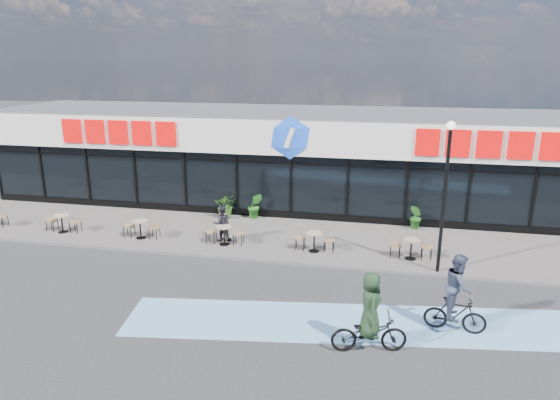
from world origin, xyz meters
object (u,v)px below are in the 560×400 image
patron_left (224,223)px  potted_plant_mid (255,206)px  potted_plant_left (226,206)px  cyclist_b (457,298)px  lamp_post (445,185)px  potted_plant_right (416,217)px  patron_right (222,223)px  cyclist_a (369,323)px

patron_left → potted_plant_mid: bearing=-80.7°
potted_plant_left → cyclist_b: cyclist_b is taller
cyclist_b → lamp_post: bearing=91.3°
potted_plant_right → patron_left: patron_left is taller
potted_plant_right → patron_left: 8.07m
patron_left → patron_right: (-0.04, -0.07, 0.01)m
cyclist_a → potted_plant_right: bearing=80.3°
patron_left → cyclist_b: cyclist_b is taller
cyclist_a → potted_plant_mid: bearing=119.5°
potted_plant_mid → patron_right: 3.09m
potted_plant_left → cyclist_a: 11.52m
lamp_post → potted_plant_mid: lamp_post is taller
cyclist_b → potted_plant_left: bearing=138.3°
potted_plant_mid → cyclist_b: (7.61, -8.11, 0.29)m
lamp_post → patron_left: lamp_post is taller
potted_plant_mid → cyclist_a: (5.39, -9.53, 0.10)m
potted_plant_left → patron_right: size_ratio=0.77×
patron_left → cyclist_a: bearing=151.2°
potted_plant_right → cyclist_a: (-1.62, -9.47, 0.16)m
cyclist_b → patron_right: bearing=148.2°
potted_plant_left → potted_plant_mid: bearing=7.0°
potted_plant_mid → cyclist_b: bearing=-46.8°
lamp_post → cyclist_a: 6.07m
lamp_post → potted_plant_mid: 9.04m
patron_left → cyclist_a: 8.83m
potted_plant_left → potted_plant_right: size_ratio=1.06×
potted_plant_mid → potted_plant_right: 7.01m
potted_plant_left → patron_left: (0.80, -2.80, 0.15)m
potted_plant_mid → patron_right: size_ratio=0.81×
lamp_post → potted_plant_left: (-8.84, 4.19, -2.47)m
patron_left → cyclist_b: (8.13, -5.14, 0.17)m
potted_plant_left → potted_plant_mid: 1.32m
potted_plant_mid → potted_plant_right: (7.01, -0.06, -0.05)m
lamp_post → cyclist_a: bearing=-112.5°
patron_left → cyclist_a: cyclist_a is taller
lamp_post → potted_plant_right: bearing=96.9°
potted_plant_left → lamp_post: bearing=-25.4°
lamp_post → cyclist_b: lamp_post is taller
patron_right → potted_plant_mid: bearing=-124.0°
potted_plant_mid → potted_plant_right: potted_plant_mid is taller
potted_plant_mid → cyclist_a: cyclist_a is taller
cyclist_a → cyclist_b: 2.65m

